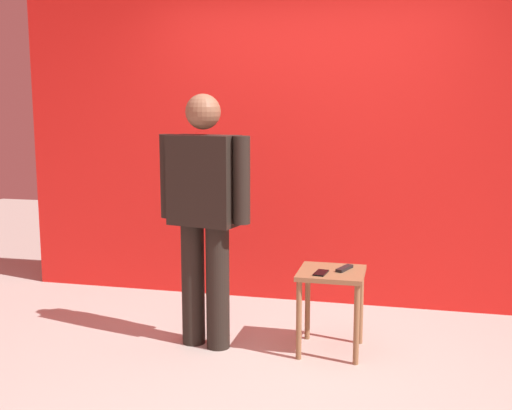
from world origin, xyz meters
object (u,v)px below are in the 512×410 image
at_px(standing_person, 204,208).
at_px(cell_phone, 321,273).
at_px(side_table, 331,287).
at_px(tv_remote, 344,268).

distance_m(standing_person, cell_phone, 0.86).
height_order(side_table, tv_remote, tv_remote).
relative_size(side_table, tv_remote, 3.19).
bearing_deg(cell_phone, tv_remote, 50.01).
bearing_deg(cell_phone, standing_person, -172.18).
relative_size(standing_person, cell_phone, 11.60).
bearing_deg(tv_remote, side_table, -131.44).
xyz_separation_m(side_table, cell_phone, (-0.06, -0.08, 0.11)).
xyz_separation_m(standing_person, side_table, (0.83, 0.09, -0.50)).
relative_size(cell_phone, tv_remote, 0.85).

